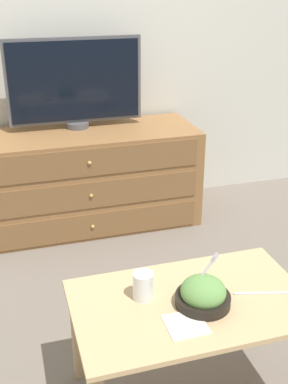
# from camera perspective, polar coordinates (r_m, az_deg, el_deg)

# --- Properties ---
(ground_plane) EXTENTS (12.00, 12.00, 0.00)m
(ground_plane) POSITION_cam_1_polar(r_m,az_deg,el_deg) (3.58, -8.36, -1.44)
(ground_plane) COLOR #70665B
(wall_back) EXTENTS (12.00, 0.05, 2.60)m
(wall_back) POSITION_cam_1_polar(r_m,az_deg,el_deg) (3.27, -9.88, 19.76)
(wall_back) COLOR silver
(wall_back) RESTS_ON ground_plane
(dresser) EXTENTS (1.48, 0.56, 0.64)m
(dresser) POSITION_cam_1_polar(r_m,az_deg,el_deg) (3.18, -7.21, 1.55)
(dresser) COLOR olive
(dresser) RESTS_ON ground_plane
(tv) EXTENTS (0.85, 0.15, 0.57)m
(tv) POSITION_cam_1_polar(r_m,az_deg,el_deg) (3.11, -8.20, 12.75)
(tv) COLOR #515156
(tv) RESTS_ON dresser
(coffee_table) EXTENTS (0.87, 0.52, 0.46)m
(coffee_table) POSITION_cam_1_polar(r_m,az_deg,el_deg) (1.85, 5.51, -14.51)
(coffee_table) COLOR tan
(coffee_table) RESTS_ON ground_plane
(takeout_bowl) EXTENTS (0.20, 0.20, 0.19)m
(takeout_bowl) POSITION_cam_1_polar(r_m,az_deg,el_deg) (1.76, 7.01, -11.94)
(takeout_bowl) COLOR black
(takeout_bowl) RESTS_ON coffee_table
(drink_cup) EXTENTS (0.08, 0.08, 0.10)m
(drink_cup) POSITION_cam_1_polar(r_m,az_deg,el_deg) (1.78, -0.13, -11.22)
(drink_cup) COLOR beige
(drink_cup) RESTS_ON coffee_table
(napkin) EXTENTS (0.14, 0.14, 0.00)m
(napkin) POSITION_cam_1_polar(r_m,az_deg,el_deg) (1.69, 4.97, -15.38)
(napkin) COLOR silver
(napkin) RESTS_ON coffee_table
(knife) EXTENTS (0.19, 0.06, 0.01)m
(knife) POSITION_cam_1_polar(r_m,az_deg,el_deg) (1.87, 13.60, -11.58)
(knife) COLOR silver
(knife) RESTS_ON coffee_table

